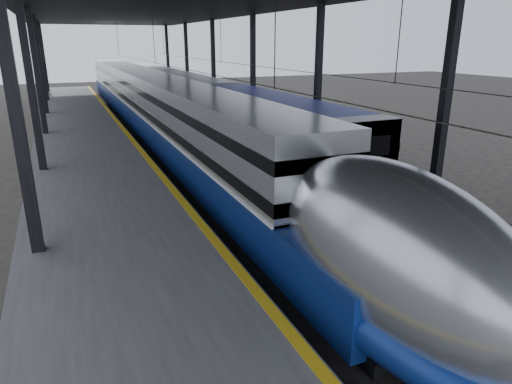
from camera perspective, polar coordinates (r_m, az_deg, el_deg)
ground at (r=12.35m, az=3.56°, el=-16.14°), size 160.00×160.00×0.00m
platform at (r=29.79m, az=-20.36°, el=4.62°), size 6.00×80.00×1.00m
yellow_strip at (r=29.92m, az=-15.11°, el=6.19°), size 0.30×80.00×0.01m
rails at (r=31.24m, az=-5.48°, el=5.49°), size 6.52×80.00×0.16m
canopy at (r=29.86m, az=-11.18°, el=22.12°), size 18.00×75.00×9.47m
tgv_train at (r=36.14m, az=-12.47°, el=10.23°), size 3.20×65.20×4.59m
second_train at (r=44.23m, az=-7.82°, el=11.70°), size 2.86×56.05×3.93m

